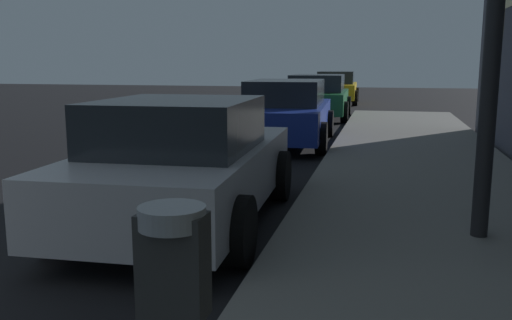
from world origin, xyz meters
TOP-DOWN VIEW (x-y plane):
  - parking_meter at (4.46, -0.30)m, footprint 0.19×0.19m
  - car_silver at (2.85, 4.03)m, footprint 2.13×4.09m
  - car_blue at (2.85, 10.49)m, footprint 2.18×4.47m
  - car_green at (2.85, 16.40)m, footprint 2.21×4.20m
  - car_yellow_cab at (2.85, 23.39)m, footprint 2.10×4.44m

SIDE VIEW (x-z plane):
  - car_silver at x=2.85m, z-range -0.02..1.41m
  - car_yellow_cab at x=2.85m, z-range -0.01..1.42m
  - car_blue at x=2.85m, z-range 0.00..1.43m
  - car_green at x=2.85m, z-range 0.01..1.44m
  - parking_meter at x=4.46m, z-range 0.48..1.76m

